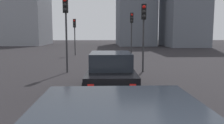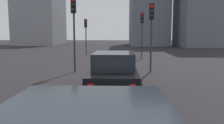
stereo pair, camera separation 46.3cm
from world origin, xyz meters
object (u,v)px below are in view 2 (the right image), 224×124
at_px(traffic_light_near_right, 74,19).
at_px(traffic_light_far_right, 151,23).
at_px(traffic_light_near_left, 86,29).
at_px(traffic_light_far_left, 142,26).
at_px(car_black_lead, 114,72).

relative_size(traffic_light_near_right, traffic_light_far_right, 1.09).
distance_m(traffic_light_near_left, traffic_light_far_left, 6.77).
relative_size(traffic_light_far_left, traffic_light_far_right, 1.03).
relative_size(car_black_lead, traffic_light_near_left, 1.23).
bearing_deg(traffic_light_far_right, car_black_lead, -19.47).
bearing_deg(car_black_lead, traffic_light_near_left, 12.85).
bearing_deg(traffic_light_far_left, traffic_light_far_right, -1.24).
bearing_deg(traffic_light_near_left, traffic_light_near_right, 8.76).
height_order(car_black_lead, traffic_light_near_left, traffic_light_near_left).
distance_m(car_black_lead, traffic_light_far_left, 12.39).
bearing_deg(car_black_lead, traffic_light_far_right, -23.72).
distance_m(traffic_light_near_left, traffic_light_far_right, 12.39).
height_order(traffic_light_near_left, traffic_light_near_right, traffic_light_near_right).
xyz_separation_m(traffic_light_far_left, traffic_light_far_right, (-7.37, 0.20, -0.09)).
bearing_deg(traffic_light_near_left, car_black_lead, 16.30).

